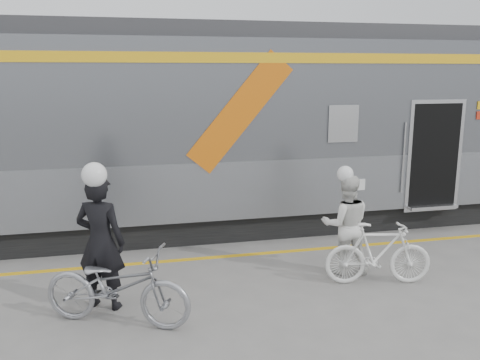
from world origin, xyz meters
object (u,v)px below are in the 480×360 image
object	(u,v)px
woman	(346,224)
bicycle_right	(378,253)
man	(101,242)
bicycle_left	(117,286)

from	to	relation	value
woman	bicycle_right	distance (m)	0.70
man	bicycle_right	xyz separation A→B (m)	(4.09, -0.13, -0.45)
woman	bicycle_right	xyz separation A→B (m)	(0.30, -0.55, -0.32)
man	bicycle_left	size ratio (longest dim) A/B	0.95
man	woman	bearing A→B (deg)	-148.91
man	bicycle_right	size ratio (longest dim) A/B	1.16
man	woman	world-z (taller)	man
man	bicycle_left	xyz separation A→B (m)	(0.20, -0.55, -0.42)
man	bicycle_right	distance (m)	4.12
woman	bicycle_right	bearing A→B (deg)	130.35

